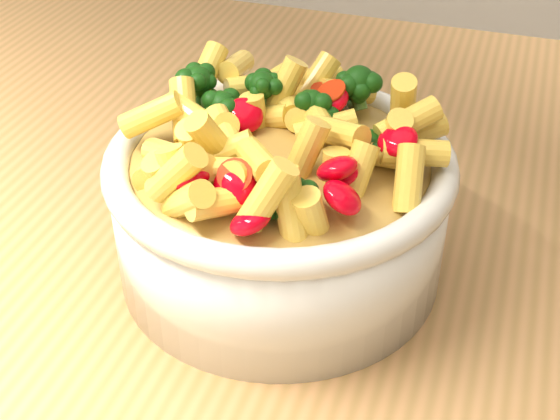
% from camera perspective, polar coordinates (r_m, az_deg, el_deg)
% --- Properties ---
extents(table, '(1.20, 0.80, 0.90)m').
position_cam_1_polar(table, '(0.67, 8.27, -8.17)').
color(table, '#B8824F').
rests_on(table, ground).
extents(serving_bowl, '(0.23, 0.23, 0.10)m').
position_cam_1_polar(serving_bowl, '(0.53, 0.00, 0.11)').
color(serving_bowl, silver).
rests_on(serving_bowl, table).
extents(pasta_salad, '(0.18, 0.18, 0.04)m').
position_cam_1_polar(pasta_salad, '(0.49, 0.00, 5.90)').
color(pasta_salad, '#FFE450').
rests_on(pasta_salad, serving_bowl).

